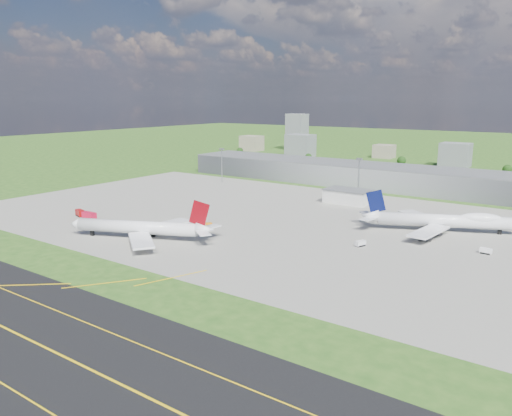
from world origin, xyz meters
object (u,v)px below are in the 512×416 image
Objects in this scene: airliner_red_twin at (142,228)px; fire_truck at (89,216)px; airliner_blue_quad at (444,221)px; tug_yellow at (209,224)px; van_white_near at (360,244)px; van_white_far at (486,251)px; crash_tender at (80,213)px.

airliner_red_twin reaches higher than fire_truck.
airliner_blue_quad is 8.25× the size of fire_truck.
tug_yellow is 76.78m from van_white_near.
tug_yellow is 125.82m from van_white_far.
airliner_blue_quad reaches higher than fire_truck.
crash_tender is at bearing 169.74° from fire_truck.
fire_truck is 65.66m from tug_yellow.
tug_yellow is at bearing -173.90° from airliner_blue_quad.
van_white_near is 1.12× the size of van_white_far.
van_white_near is at bearing -175.11° from airliner_red_twin.
airliner_blue_quad is 178.82m from fire_truck.
van_white_far is (46.12, 19.47, -0.04)m from van_white_near.
van_white_near is at bearing -153.43° from van_white_far.
crash_tender is 199.86m from van_white_far.
airliner_blue_quad is 9.59× the size of crash_tender.
airliner_red_twin is 62.18m from crash_tender.
airliner_red_twin is at bearing -163.28° from airliner_blue_quad.
fire_truck is at bearing -159.40° from van_white_far.
airliner_blue_quad is (107.62, 91.21, 0.33)m from airliner_red_twin.
airliner_blue_quad reaches higher than crash_tender.
airliner_red_twin reaches higher than tug_yellow.
airliner_red_twin reaches higher than van_white_far.
tug_yellow is (-98.56, -56.13, -4.53)m from airliner_blue_quad.
crash_tender is at bearing -160.56° from van_white_far.
van_white_near is at bearing 12.17° from fire_truck.
airliner_blue_quad reaches higher than van_white_far.
fire_truck is at bearing 151.98° from tug_yellow.
airliner_red_twin is 12.46× the size of van_white_near.
fire_truck is at bearing -33.99° from airliner_red_twin.
airliner_red_twin is 36.47m from tug_yellow.
van_white_near is (136.56, 36.12, -0.59)m from fire_truck.
airliner_red_twin is at bearing -155.30° from tug_yellow.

